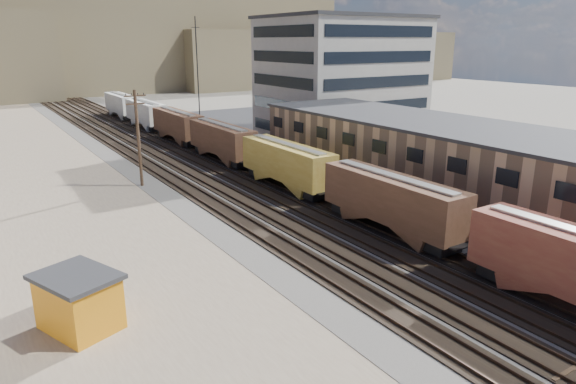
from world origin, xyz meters
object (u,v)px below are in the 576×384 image
freight_train (251,150)px  utility_pole_north (138,136)px  maintenance_shed (79,301)px  parked_car_blue (282,132)px

freight_train → utility_pole_north: 12.63m
maintenance_shed → parked_car_blue: bearing=47.4°
utility_pole_north → parked_car_blue: size_ratio=1.92×
utility_pole_north → freight_train: bearing=-6.7°
freight_train → parked_car_blue: size_ratio=22.94×
freight_train → parked_car_blue: freight_train is taller
parked_car_blue → freight_train: bearing=-177.8°
utility_pole_north → maintenance_shed: utility_pole_north is taller
utility_pole_north → maintenance_shed: 28.45m
parked_car_blue → maintenance_shed: bearing=180.0°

